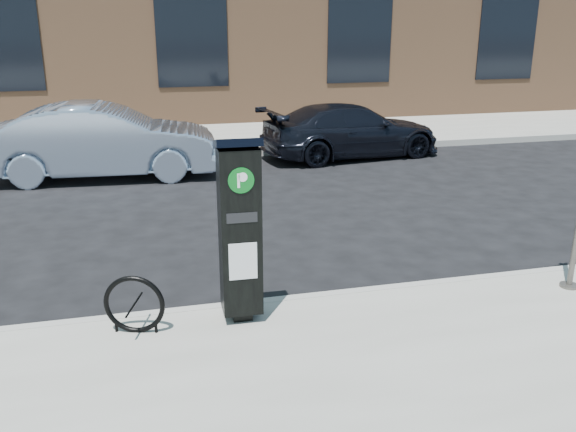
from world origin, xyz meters
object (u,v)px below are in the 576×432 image
object	(u,v)px
car_silver	(104,141)
car_dark	(351,131)
parking_kiosk	(240,228)
bike_rack	(134,305)

from	to	relation	value
car_silver	car_dark	world-z (taller)	car_silver
parking_kiosk	bike_rack	xyz separation A→B (m)	(-1.06, -0.05, -0.68)
bike_rack	parking_kiosk	bearing A→B (deg)	19.55
car_silver	car_dark	xyz separation A→B (m)	(5.52, 0.67, -0.13)
parking_kiosk	car_dark	distance (m)	8.72
parking_kiosk	car_dark	bearing A→B (deg)	64.58
parking_kiosk	car_dark	xyz separation A→B (m)	(3.95, 7.75, -0.50)
car_silver	parking_kiosk	bearing A→B (deg)	-163.66
car_silver	car_dark	bearing A→B (deg)	-79.18
car_silver	bike_rack	bearing A→B (deg)	-172.06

